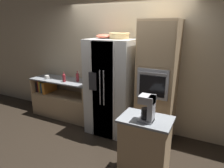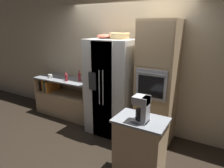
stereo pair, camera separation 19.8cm
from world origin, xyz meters
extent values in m
plane|color=black|center=(0.00, 0.00, 0.00)|extent=(20.00, 20.00, 0.00)
cube|color=beige|center=(0.00, 0.46, 1.40)|extent=(12.00, 0.06, 2.80)
cube|color=tan|center=(-1.41, 0.15, 0.26)|extent=(1.51, 0.57, 0.52)
cube|color=tan|center=(-1.41, 0.15, 0.53)|extent=(1.45, 0.52, 0.02)
cube|color=tan|center=(-2.14, 0.15, 0.69)|extent=(0.04, 0.57, 0.34)
cube|color=tan|center=(-0.67, 0.15, 0.69)|extent=(0.04, 0.57, 0.34)
cube|color=gray|center=(-1.41, 0.15, 0.87)|extent=(1.51, 0.57, 0.03)
cube|color=black|center=(-2.09, 0.12, 0.65)|extent=(0.04, 0.31, 0.22)
cube|color=#B72D28|center=(-2.03, 0.12, 0.67)|extent=(0.05, 0.26, 0.27)
cube|color=gold|center=(-1.98, 0.12, 0.67)|extent=(0.05, 0.32, 0.27)
cube|color=#284C8E|center=(-1.91, 0.12, 0.65)|extent=(0.05, 0.32, 0.23)
cube|color=gold|center=(-1.85, 0.12, 0.66)|extent=(0.05, 0.35, 0.25)
cube|color=orange|center=(-1.79, 0.12, 0.67)|extent=(0.05, 0.43, 0.27)
cube|color=silver|center=(-0.09, 0.07, 0.92)|extent=(0.88, 0.73, 1.84)
cube|color=silver|center=(-0.10, -0.31, 0.92)|extent=(0.43, 0.02, 1.80)
cube|color=silver|center=(-0.09, -0.31, 0.92)|extent=(0.43, 0.02, 1.80)
cylinder|color=#B2B2B7|center=(-0.13, -0.34, 1.01)|extent=(0.02, 0.02, 0.64)
cylinder|color=#B2B2B7|center=(-0.06, -0.34, 1.01)|extent=(0.02, 0.02, 0.64)
cube|color=#2D2D33|center=(-0.29, -0.33, 1.10)|extent=(0.16, 0.01, 0.33)
cube|color=tan|center=(0.77, 0.12, 1.09)|extent=(0.63, 0.61, 2.17)
cube|color=#ADADB2|center=(0.77, -0.20, 1.16)|extent=(0.51, 0.04, 0.49)
cube|color=black|center=(0.77, -0.22, 1.13)|extent=(0.42, 0.01, 0.35)
cylinder|color=#B2B2B7|center=(0.77, -0.24, 1.35)|extent=(0.45, 0.02, 0.02)
cube|color=tan|center=(0.77, -0.18, 1.79)|extent=(0.59, 0.01, 0.69)
cube|color=tan|center=(0.92, -0.95, 0.44)|extent=(0.62, 0.43, 0.88)
cube|color=gray|center=(0.92, -0.95, 0.90)|extent=(0.67, 0.47, 0.03)
cylinder|color=tan|center=(0.02, 0.12, 1.88)|extent=(0.35, 0.35, 0.10)
torus|color=tan|center=(0.02, 0.12, 1.93)|extent=(0.37, 0.37, 0.03)
ellipsoid|color=#DB664C|center=(-0.29, 0.12, 1.88)|extent=(0.31, 0.31, 0.08)
cylinder|color=maroon|center=(-1.25, 0.02, 0.96)|extent=(0.07, 0.07, 0.15)
cone|color=maroon|center=(-1.25, 0.02, 1.06)|extent=(0.07, 0.07, 0.04)
cylinder|color=maroon|center=(-1.25, 0.02, 1.09)|extent=(0.02, 0.02, 0.02)
cylinder|color=maroon|center=(-1.00, 0.17, 0.97)|extent=(0.06, 0.06, 0.17)
cone|color=maroon|center=(-1.00, 0.17, 1.08)|extent=(0.06, 0.06, 0.03)
cylinder|color=maroon|center=(-1.00, 0.17, 1.11)|extent=(0.02, 0.02, 0.03)
cylinder|color=silver|center=(-1.76, 0.03, 0.93)|extent=(0.10, 0.10, 0.08)
torus|color=silver|center=(-1.71, 0.03, 0.93)|extent=(0.06, 0.01, 0.06)
cube|color=#B2B2B7|center=(0.94, -1.01, 0.92)|extent=(0.18, 0.17, 0.02)
cylinder|color=black|center=(0.92, -1.01, 1.01)|extent=(0.10, 0.10, 0.14)
cube|color=#B2B2B7|center=(1.00, -1.01, 1.08)|extent=(0.06, 0.15, 0.34)
cube|color=#B2B2B7|center=(0.94, -1.01, 1.20)|extent=(0.18, 0.17, 0.09)
camera|label=1|loc=(1.60, -3.25, 2.07)|focal=32.00mm
camera|label=2|loc=(1.77, -3.15, 2.07)|focal=32.00mm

